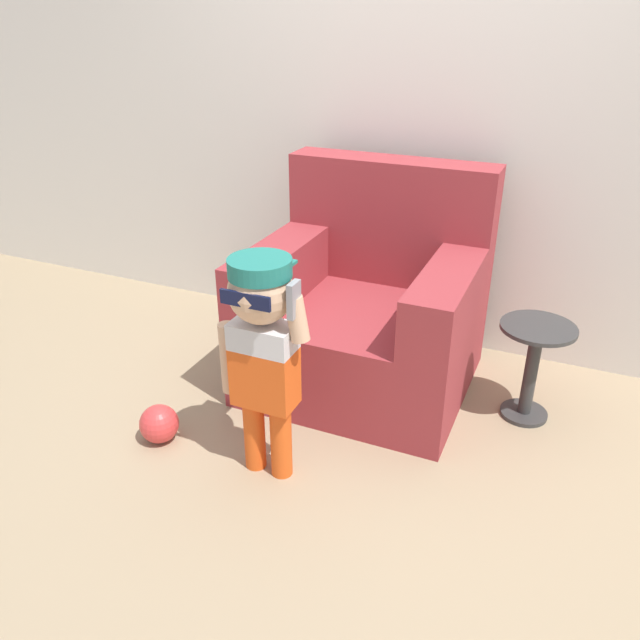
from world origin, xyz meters
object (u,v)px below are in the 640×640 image
(side_table, at_px, (532,363))
(toy_ball, at_px, (159,424))
(person_child, at_px, (263,337))
(armchair, at_px, (368,310))

(side_table, relative_size, toy_ball, 2.75)
(person_child, xyz_separation_m, toy_ball, (-0.52, -0.02, -0.53))
(armchair, distance_m, person_child, 0.89)
(toy_ball, bearing_deg, side_table, 30.16)
(armchair, distance_m, side_table, 0.80)
(armchair, bearing_deg, toy_ball, -126.32)
(side_table, bearing_deg, person_child, -138.26)
(person_child, relative_size, side_table, 1.98)
(side_table, distance_m, toy_ball, 1.67)
(person_child, relative_size, toy_ball, 5.45)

